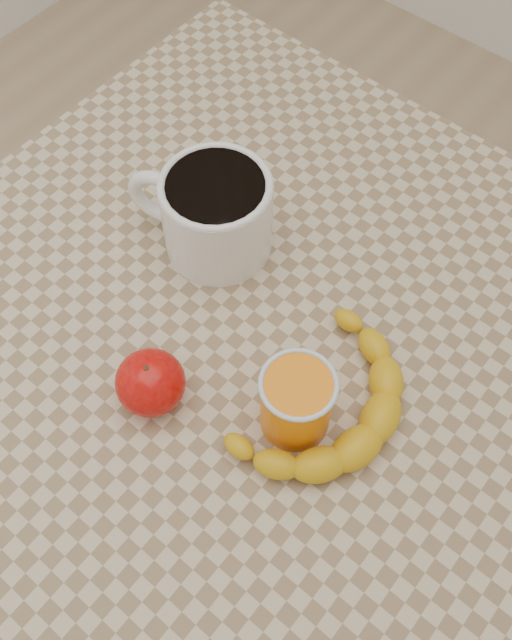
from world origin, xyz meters
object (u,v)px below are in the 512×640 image
Objects in this scene: coffee_mug at (214,211)px; banana at (323,404)px; apple at (150,382)px; orange_juice_glass at (296,402)px; table at (256,365)px.

coffee_mug reaches higher than banana.
apple is 0.17m from banana.
coffee_mug reaches higher than orange_juice_glass.
apple is (0.08, -0.19, -0.02)m from coffee_mug.
coffee_mug is 0.24m from banana.
banana is (0.02, 0.02, -0.03)m from orange_juice_glass.
orange_juice_glass is (0.10, -0.06, 0.13)m from table.
apple is (-0.13, -0.07, -0.01)m from orange_juice_glass.
banana is (0.14, 0.09, -0.01)m from apple.
coffee_mug is 2.12× the size of orange_juice_glass.
apple is at bearing -67.20° from coffee_mug.
table is 0.17m from orange_juice_glass.
table is 0.19m from coffee_mug.
coffee_mug is (-0.11, 0.06, 0.14)m from table.
orange_juice_glass is 0.15m from apple.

